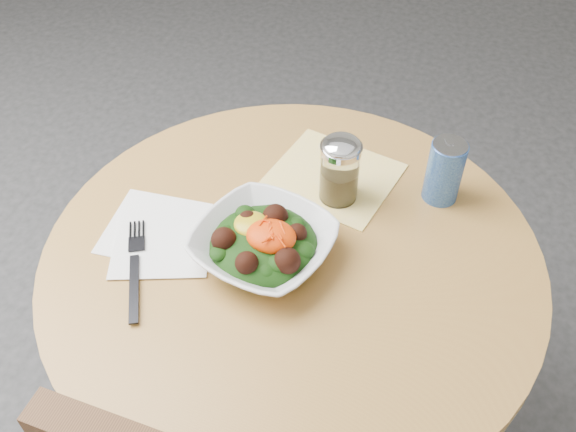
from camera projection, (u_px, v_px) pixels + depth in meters
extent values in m
cylinder|color=black|center=(291.00, 369.00, 1.43)|extent=(0.10, 0.10, 0.71)
cylinder|color=#BD9444|center=(292.00, 260.00, 1.17)|extent=(0.90, 0.90, 0.04)
cube|color=yellow|center=(333.00, 176.00, 1.29)|extent=(0.28, 0.27, 0.00)
cube|color=white|center=(154.00, 228.00, 1.19)|extent=(0.18, 0.18, 0.00)
cube|color=white|center=(162.00, 242.00, 1.17)|extent=(0.22, 0.22, 0.00)
imported|color=silver|center=(264.00, 245.00, 1.13)|extent=(0.29, 0.29, 0.06)
ellipsoid|color=black|center=(264.00, 245.00, 1.13)|extent=(0.19, 0.19, 0.07)
ellipsoid|color=#BCA012|center=(251.00, 224.00, 1.12)|extent=(0.06, 0.06, 0.02)
ellipsoid|color=#F13105|center=(271.00, 236.00, 1.09)|extent=(0.09, 0.07, 0.04)
cube|color=black|center=(134.00, 289.00, 1.09)|extent=(0.08, 0.14, 0.00)
cube|color=black|center=(137.00, 237.00, 1.17)|extent=(0.06, 0.08, 0.00)
cylinder|color=silver|center=(339.00, 174.00, 1.21)|extent=(0.07, 0.07, 0.11)
cylinder|color=olive|center=(339.00, 184.00, 1.23)|extent=(0.06, 0.06, 0.06)
cylinder|color=silver|center=(341.00, 149.00, 1.17)|extent=(0.08, 0.08, 0.01)
ellipsoid|color=silver|center=(341.00, 146.00, 1.16)|extent=(0.07, 0.07, 0.03)
cylinder|color=navy|center=(444.00, 172.00, 1.21)|extent=(0.07, 0.07, 0.13)
cylinder|color=#B7B7BF|center=(451.00, 145.00, 1.16)|extent=(0.06, 0.06, 0.00)
cube|color=#B7B7BF|center=(449.00, 141.00, 1.17)|extent=(0.02, 0.02, 0.00)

